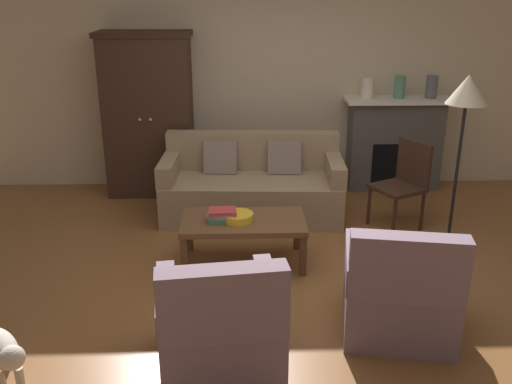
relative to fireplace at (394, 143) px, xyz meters
name	(u,v)px	position (x,y,z in m)	size (l,w,h in m)	color
ground_plane	(280,278)	(-1.55, -2.30, -0.57)	(9.60, 9.60, 0.00)	brown
back_wall	(267,72)	(-1.55, 0.25, 0.83)	(7.20, 0.10, 2.80)	beige
fireplace	(394,143)	(0.00, 0.00, 0.00)	(1.26, 0.48, 1.12)	#4C4947
armoire	(149,115)	(-2.95, -0.08, 0.38)	(1.06, 0.57, 1.90)	#382319
couch	(252,187)	(-1.76, -0.85, -0.25)	(1.95, 0.93, 0.86)	#937A5B
coffee_table	(243,225)	(-1.86, -1.99, -0.20)	(1.10, 0.60, 0.42)	brown
fruit_bowl	(238,217)	(-1.91, -2.01, -0.11)	(0.27, 0.27, 0.07)	gold
book_stack	(222,215)	(-2.04, -2.02, -0.09)	(0.26, 0.20, 0.11)	#427A4C
mantel_vase_cream	(367,88)	(-0.38, -0.02, 0.67)	(0.15, 0.15, 0.24)	beige
mantel_vase_jade	(400,87)	(0.00, -0.02, 0.68)	(0.13, 0.13, 0.26)	slate
mantel_vase_slate	(432,87)	(0.38, -0.02, 0.68)	(0.14, 0.14, 0.26)	#565B66
armchair_near_left	(220,328)	(-2.02, -3.51, -0.25)	(0.86, 0.86, 0.88)	gray
armchair_near_right	(399,293)	(-0.76, -3.11, -0.25)	(0.89, 0.89, 0.88)	gray
side_chair_wooden	(404,179)	(-0.20, -1.20, -0.06)	(0.59, 0.59, 0.90)	#382319
floor_lamp	(466,100)	(0.12, -1.71, 0.85)	(0.36, 0.36, 1.65)	black
dog	(1,351)	(-3.37, -3.62, -0.32)	(0.44, 0.47, 0.39)	beige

